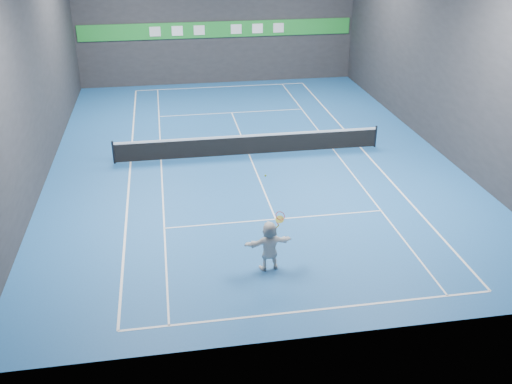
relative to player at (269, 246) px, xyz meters
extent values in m
plane|color=#1B5498|center=(0.85, 9.55, -0.84)|extent=(26.00, 26.00, 0.00)
cube|color=#27272A|center=(0.85, 22.55, 3.66)|extent=(18.00, 0.10, 9.00)
cube|color=#27272A|center=(0.85, -3.45, 3.66)|extent=(18.00, 0.10, 9.00)
cube|color=#27272A|center=(-8.15, 9.55, 3.66)|extent=(0.10, 26.00, 9.00)
cube|color=#27272A|center=(9.85, 9.55, 3.66)|extent=(0.10, 26.00, 9.00)
cube|color=white|center=(0.85, -2.34, -0.83)|extent=(10.98, 0.08, 0.01)
cube|color=white|center=(0.85, 21.44, -0.83)|extent=(10.98, 0.08, 0.01)
cube|color=white|center=(-4.64, 9.55, -0.83)|extent=(0.08, 23.78, 0.01)
cube|color=white|center=(6.34, 9.55, -0.83)|extent=(0.08, 23.78, 0.01)
cube|color=white|center=(-3.26, 9.55, -0.83)|extent=(0.06, 23.78, 0.01)
cube|color=white|center=(4.96, 9.55, -0.83)|extent=(0.06, 23.78, 0.01)
cube|color=white|center=(0.85, 3.15, -0.83)|extent=(8.23, 0.06, 0.01)
cube|color=white|center=(0.85, 15.95, -0.83)|extent=(8.23, 0.06, 0.01)
cube|color=white|center=(0.85, 9.55, -0.83)|extent=(0.06, 12.80, 0.01)
imported|color=white|center=(0.00, 0.00, 0.00)|extent=(1.60, 0.67, 1.67)
sphere|color=#BCE426|center=(-0.10, 0.21, 2.34)|extent=(0.06, 0.06, 0.06)
cylinder|color=black|center=(-5.35, 9.55, -0.30)|extent=(0.10, 0.10, 1.07)
cylinder|color=black|center=(7.05, 9.55, -0.30)|extent=(0.10, 0.10, 1.07)
cube|color=black|center=(0.85, 9.55, -0.37)|extent=(12.40, 0.03, 0.86)
cube|color=white|center=(0.85, 9.55, 0.11)|extent=(12.40, 0.04, 0.10)
cube|color=#1F8F2F|center=(0.85, 22.49, 2.66)|extent=(17.64, 0.06, 1.00)
cube|color=silver|center=(-3.15, 22.43, 2.66)|extent=(0.70, 0.04, 0.60)
cube|color=white|center=(-1.75, 22.43, 2.66)|extent=(0.70, 0.04, 0.60)
cube|color=white|center=(-0.35, 22.43, 2.66)|extent=(0.70, 0.04, 0.60)
cube|color=white|center=(2.05, 22.43, 2.66)|extent=(0.70, 0.04, 0.60)
cube|color=white|center=(3.45, 22.43, 2.66)|extent=(0.70, 0.04, 0.60)
cube|color=white|center=(4.85, 22.43, 2.66)|extent=(0.70, 0.04, 0.60)
torus|color=#B11912|center=(0.34, 0.05, 1.01)|extent=(0.42, 0.34, 0.30)
cylinder|color=#C0C746|center=(0.33, 0.05, 0.89)|extent=(0.38, 0.32, 0.22)
cylinder|color=red|center=(0.26, 0.05, 0.76)|extent=(0.11, 0.11, 0.17)
cylinder|color=yellow|center=(0.24, 0.03, 0.64)|extent=(0.14, 0.17, 0.23)
camera|label=1|loc=(-2.96, -15.05, 9.38)|focal=40.00mm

